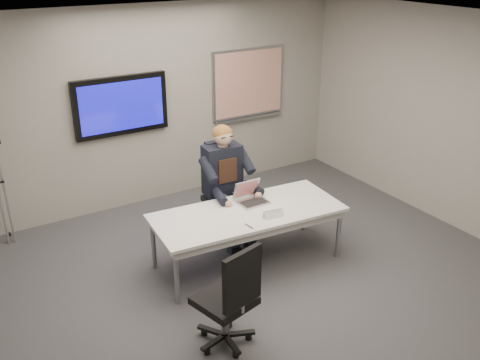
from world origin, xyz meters
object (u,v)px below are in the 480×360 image
laptop (250,197)px  office_chair_near (228,315)px  conference_table (248,217)px  office_chair_far (221,210)px  seated_person (230,198)px

laptop → office_chair_near: bearing=-130.8°
conference_table → office_chair_near: (-0.93, -1.13, -0.26)m
conference_table → laptop: laptop is taller
conference_table → office_chair_near: size_ratio=2.08×
conference_table → office_chair_far: (0.10, 0.81, -0.28)m
laptop → conference_table: bearing=-130.7°
office_chair_near → laptop: 1.77m
conference_table → office_chair_far: bearing=87.9°
conference_table → laptop: bearing=55.6°
office_chair_near → laptop: bearing=-143.3°
office_chair_far → office_chair_near: (-1.03, -1.94, 0.02)m
conference_table → seated_person: bearing=85.6°
office_chair_near → laptop: office_chair_near is taller
seated_person → laptop: 0.37m
office_chair_far → laptop: (0.07, -0.61, 0.42)m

